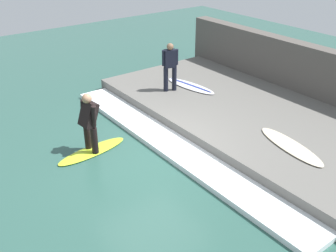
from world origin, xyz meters
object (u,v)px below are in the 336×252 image
(surfboard_riding, at_px, (92,151))
(surfboard_waiting_near, at_px, (191,86))
(surfboard_spare, at_px, (291,146))
(surfer_riding, at_px, (89,120))
(surfer_waiting_near, at_px, (170,65))

(surfboard_riding, distance_m, surfboard_waiting_near, 4.39)
(surfboard_riding, height_order, surfboard_spare, surfboard_spare)
(surfer_riding, xyz_separation_m, surfboard_spare, (3.64, -3.21, -0.51))
(surfboard_riding, relative_size, surfboard_waiting_near, 0.99)
(surfboard_waiting_near, bearing_deg, surfboard_riding, -164.20)
(surfboard_riding, distance_m, surfer_waiting_near, 3.93)
(surfboard_riding, bearing_deg, surfer_waiting_near, 21.16)
(surfboard_riding, relative_size, surfer_waiting_near, 1.29)
(surfer_riding, bearing_deg, surfboard_spare, -41.39)
(surfer_riding, height_order, surfboard_waiting_near, surfer_riding)
(surfer_waiting_near, distance_m, surfboard_waiting_near, 1.11)
(surfer_waiting_near, height_order, surfboard_waiting_near, surfer_waiting_near)
(surfer_waiting_near, bearing_deg, surfer_riding, -158.84)
(surfer_waiting_near, xyz_separation_m, surfboard_spare, (0.16, -4.56, -0.83))
(surfboard_waiting_near, relative_size, surfboard_spare, 0.94)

